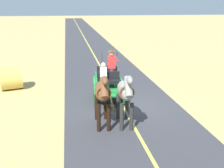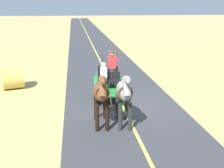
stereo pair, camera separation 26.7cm
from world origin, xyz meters
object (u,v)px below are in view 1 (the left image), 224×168
(horse_drawn_carriage, at_px, (108,83))
(horse_near_side, at_px, (125,93))
(horse_off_side, at_px, (102,93))
(hay_bale, at_px, (11,78))

(horse_drawn_carriage, xyz_separation_m, horse_near_side, (-0.18, 3.05, 0.51))
(horse_near_side, distance_m, horse_off_side, 0.85)
(horse_off_side, xyz_separation_m, hay_bale, (4.32, -5.48, -0.72))
(horse_drawn_carriage, distance_m, horse_near_side, 3.10)
(horse_near_side, bearing_deg, horse_drawn_carriage, -86.56)
(horse_off_side, relative_size, hay_bale, 1.84)
(horse_drawn_carriage, distance_m, horse_off_side, 3.10)
(horse_near_side, relative_size, hay_bale, 1.84)
(horse_drawn_carriage, bearing_deg, hay_bale, -26.61)
(horse_drawn_carriage, xyz_separation_m, horse_off_side, (0.66, 2.99, 0.51))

